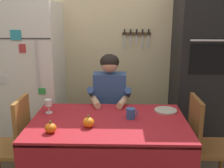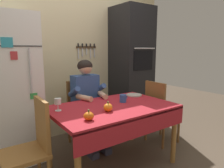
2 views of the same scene
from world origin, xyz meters
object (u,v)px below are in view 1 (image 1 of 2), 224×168
(pumpkin_large, at_px, (51,128))
(dining_table, at_px, (109,130))
(serving_tray, at_px, (166,110))
(seated_person, at_px, (110,100))
(coffee_mug, at_px, (131,113))
(wine_glass, at_px, (48,104))
(wall_oven, at_px, (200,67))
(pumpkin_medium, at_px, (88,122))
(chair_behind_person, at_px, (110,113))
(chair_right_side, at_px, (204,141))
(chair_left_side, at_px, (13,141))
(refrigerator, at_px, (32,80))

(pumpkin_large, bearing_deg, dining_table, 27.84)
(serving_tray, bearing_deg, seated_person, 149.60)
(coffee_mug, bearing_deg, serving_tray, 28.85)
(seated_person, distance_m, pumpkin_large, 0.96)
(seated_person, relative_size, wine_glass, 9.21)
(dining_table, xyz_separation_m, seated_person, (-0.01, 0.60, 0.08))
(wall_oven, relative_size, pumpkin_medium, 19.47)
(wall_oven, bearing_deg, pumpkin_medium, -139.20)
(coffee_mug, distance_m, pumpkin_large, 0.73)
(wine_glass, xyz_separation_m, pumpkin_medium, (0.42, -0.33, -0.05))
(chair_behind_person, bearing_deg, wall_oven, 6.98)
(chair_behind_person, bearing_deg, pumpkin_large, -113.29)
(dining_table, relative_size, chair_right_side, 1.51)
(seated_person, xyz_separation_m, coffee_mug, (0.21, -0.52, 0.05))
(chair_behind_person, bearing_deg, chair_left_side, -140.20)
(chair_left_side, distance_m, wine_glass, 0.47)
(wall_oven, distance_m, pumpkin_large, 1.92)
(wall_oven, bearing_deg, chair_behind_person, -173.02)
(coffee_mug, relative_size, wine_glass, 0.82)
(pumpkin_medium, bearing_deg, seated_person, 78.23)
(chair_left_side, bearing_deg, pumpkin_large, -33.68)
(seated_person, bearing_deg, coffee_mug, -67.88)
(refrigerator, xyz_separation_m, pumpkin_large, (0.49, -1.13, -0.12))
(chair_right_side, xyz_separation_m, pumpkin_medium, (-1.07, -0.23, 0.27))
(pumpkin_medium, xyz_separation_m, serving_tray, (0.72, 0.40, -0.04))
(coffee_mug, distance_m, serving_tray, 0.40)
(wall_oven, bearing_deg, chair_left_side, -155.97)
(dining_table, height_order, chair_behind_person, chair_behind_person)
(dining_table, relative_size, serving_tray, 6.43)
(wine_glass, distance_m, pumpkin_medium, 0.53)
(serving_tray, bearing_deg, refrigerator, 157.88)
(chair_behind_person, xyz_separation_m, pumpkin_large, (-0.45, -1.03, 0.27))
(pumpkin_large, bearing_deg, wall_oven, 37.68)
(seated_person, xyz_separation_m, chair_left_side, (-0.89, -0.55, -0.23))
(coffee_mug, xyz_separation_m, pumpkin_medium, (-0.36, -0.21, -0.00))
(dining_table, xyz_separation_m, pumpkin_medium, (-0.16, -0.13, 0.13))
(wall_oven, distance_m, coffee_mug, 1.23)
(chair_right_side, height_order, coffee_mug, chair_right_side)
(coffee_mug, height_order, wine_glass, wine_glass)
(wall_oven, xyz_separation_m, pumpkin_medium, (-1.21, -1.05, -0.27))
(refrigerator, distance_m, chair_left_side, 0.92)
(seated_person, bearing_deg, refrigerator, 163.40)
(chair_right_side, xyz_separation_m, serving_tray, (-0.35, 0.17, 0.24))
(pumpkin_large, bearing_deg, serving_tray, 27.05)
(dining_table, distance_m, chair_right_side, 0.92)
(wall_oven, distance_m, dining_table, 1.45)
(dining_table, bearing_deg, pumpkin_medium, -142.60)
(chair_behind_person, relative_size, pumpkin_large, 9.25)
(seated_person, xyz_separation_m, chair_right_side, (0.91, -0.50, -0.23))
(chair_left_side, distance_m, pumpkin_medium, 0.80)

